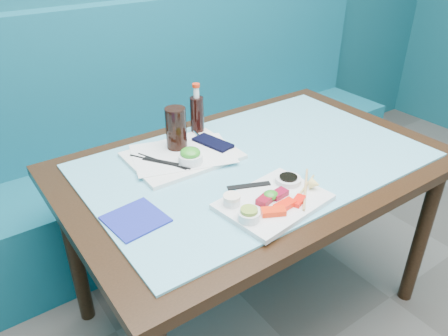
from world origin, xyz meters
TOP-DOWN VIEW (x-y plane):
  - booth_bench at (0.00, 2.29)m, footprint 3.00×0.56m
  - dining_table at (0.00, 1.45)m, footprint 1.40×0.90m
  - glass_top at (0.00, 1.45)m, footprint 1.22×0.76m
  - sashimi_plate at (-0.14, 1.20)m, footprint 0.35×0.27m
  - salmon_left at (-0.19, 1.14)m, footprint 0.08×0.06m
  - salmon_mid at (-0.14, 1.15)m, footprint 0.07×0.04m
  - salmon_right at (-0.09, 1.14)m, footprint 0.06×0.05m
  - tuna_left at (-0.17, 1.20)m, footprint 0.07×0.05m
  - tuna_right at (-0.11, 1.20)m, footprint 0.06×0.04m
  - seaweed_garnish at (-0.14, 1.21)m, footprint 0.06×0.06m
  - ramekin_wasabi at (-0.26, 1.16)m, footprint 0.08×0.08m
  - wasabi_fill at (-0.26, 1.16)m, footprint 0.05×0.05m
  - ramekin_ginger at (-0.26, 1.25)m, footprint 0.06×0.06m
  - ginger_fill at (-0.26, 1.25)m, footprint 0.07×0.07m
  - soy_dish at (-0.03, 1.25)m, footprint 0.11×0.11m
  - soy_fill at (-0.03, 1.25)m, footprint 0.08×0.08m
  - lemon_wedge at (0.01, 1.17)m, footprint 0.05×0.05m
  - chopstick_sleeve at (-0.15, 1.30)m, footprint 0.14×0.07m
  - wooden_chopstick_a at (-0.03, 1.18)m, footprint 0.18×0.09m
  - wooden_chopstick_b at (-0.02, 1.18)m, footprint 0.18×0.17m
  - serving_tray at (-0.21, 1.62)m, footprint 0.39×0.29m
  - paper_placemat at (-0.21, 1.62)m, footprint 0.42×0.35m
  - seaweed_bowl at (-0.22, 1.54)m, footprint 0.11×0.11m
  - seaweed_salad at (-0.22, 1.54)m, footprint 0.10×0.10m
  - cola_glass at (-0.20, 1.67)m, footprint 0.08×0.08m
  - navy_pouch at (-0.08, 1.62)m, footprint 0.10×0.17m
  - fork at (-0.08, 1.72)m, footprint 0.02×0.08m
  - black_chopstick_a at (-0.31, 1.61)m, footprint 0.13×0.22m
  - black_chopstick_b at (-0.30, 1.61)m, footprint 0.09×0.20m
  - tray_sleeve at (-0.31, 1.61)m, footprint 0.10×0.13m
  - cola_bottle_body at (-0.06, 1.76)m, footprint 0.06×0.06m
  - cola_bottle_neck at (-0.06, 1.76)m, footprint 0.03×0.03m
  - cola_bottle_cap at (-0.06, 1.76)m, footprint 0.03×0.03m
  - blue_napkin at (-0.52, 1.37)m, footprint 0.17×0.17m

SIDE VIEW (x-z plane):
  - booth_bench at x=0.00m, z-range -0.21..0.96m
  - dining_table at x=0.00m, z-range 0.29..1.04m
  - glass_top at x=0.00m, z-range 0.75..0.76m
  - blue_napkin at x=-0.52m, z-range 0.76..0.76m
  - serving_tray at x=-0.21m, z-range 0.76..0.77m
  - sashimi_plate at x=-0.14m, z-range 0.76..0.77m
  - paper_placemat at x=-0.21m, z-range 0.77..0.77m
  - tray_sleeve at x=-0.31m, z-range 0.77..0.78m
  - black_chopstick_b at x=-0.30m, z-range 0.77..0.78m
  - black_chopstick_a at x=-0.31m, z-range 0.77..0.78m
  - chopstick_sleeve at x=-0.15m, z-range 0.77..0.78m
  - fork at x=-0.08m, z-range 0.77..0.78m
  - wooden_chopstick_a at x=-0.03m, z-range 0.77..0.78m
  - navy_pouch at x=-0.08m, z-range 0.77..0.78m
  - wooden_chopstick_b at x=-0.02m, z-range 0.77..0.78m
  - salmon_right at x=-0.09m, z-range 0.77..0.79m
  - soy_dish at x=-0.03m, z-range 0.77..0.79m
  - salmon_mid at x=-0.14m, z-range 0.77..0.79m
  - salmon_left at x=-0.19m, z-range 0.77..0.79m
  - tuna_right at x=-0.11m, z-range 0.77..0.79m
  - tuna_left at x=-0.17m, z-range 0.77..0.79m
  - ramekin_ginger at x=-0.26m, z-range 0.77..0.80m
  - seaweed_garnish at x=-0.14m, z-range 0.77..0.80m
  - ramekin_wasabi at x=-0.26m, z-range 0.77..0.80m
  - seaweed_bowl at x=-0.22m, z-range 0.77..0.81m
  - lemon_wedge at x=0.01m, z-range 0.77..0.81m
  - soy_fill at x=-0.03m, z-range 0.79..0.80m
  - ginger_fill at x=-0.26m, z-range 0.80..0.81m
  - wasabi_fill at x=-0.26m, z-range 0.80..0.81m
  - seaweed_salad at x=-0.22m, z-range 0.79..0.83m
  - cola_bottle_body at x=-0.06m, z-range 0.76..0.91m
  - cola_glass at x=-0.20m, z-range 0.77..0.93m
  - cola_bottle_neck at x=-0.06m, z-range 0.91..0.96m
  - cola_bottle_cap at x=-0.06m, z-range 0.96..0.97m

